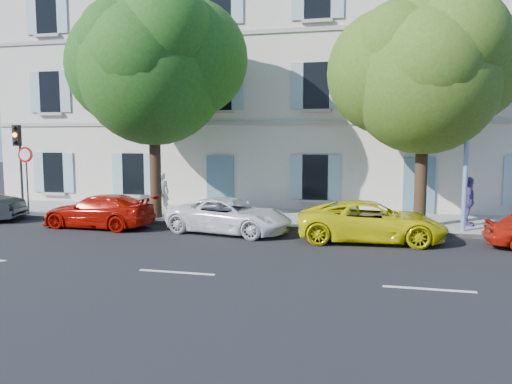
% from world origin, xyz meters
% --- Properties ---
extents(ground, '(90.00, 90.00, 0.00)m').
position_xyz_m(ground, '(0.00, 0.00, 0.00)').
color(ground, black).
extents(sidewalk, '(36.00, 4.50, 0.15)m').
position_xyz_m(sidewalk, '(0.00, 4.45, 0.07)').
color(sidewalk, '#A09E96').
rests_on(sidewalk, ground).
extents(kerb, '(36.00, 0.16, 0.16)m').
position_xyz_m(kerb, '(0.00, 2.28, 0.08)').
color(kerb, '#9E998E').
rests_on(kerb, ground).
extents(building, '(28.00, 7.00, 12.00)m').
position_xyz_m(building, '(0.00, 10.20, 6.00)').
color(building, beige).
rests_on(building, ground).
extents(car_red_coupe, '(4.36, 1.97, 1.24)m').
position_xyz_m(car_red_coupe, '(-5.24, 1.18, 0.62)').
color(car_red_coupe, '#A40E04').
rests_on(car_red_coupe, ground).
extents(car_white_coupe, '(4.74, 2.83, 1.23)m').
position_xyz_m(car_white_coupe, '(-0.19, 1.30, 0.62)').
color(car_white_coupe, white).
rests_on(car_white_coupe, ground).
extents(car_yellow_supercar, '(4.84, 2.45, 1.31)m').
position_xyz_m(car_yellow_supercar, '(4.69, 0.97, 0.66)').
color(car_yellow_supercar, '#D8D009').
rests_on(car_yellow_supercar, ground).
extents(tree_left, '(5.78, 5.78, 8.96)m').
position_xyz_m(tree_left, '(-3.79, 3.06, 5.91)').
color(tree_left, '#3A2819').
rests_on(tree_left, sidewalk).
extents(tree_right, '(5.31, 5.31, 8.18)m').
position_xyz_m(tree_right, '(6.38, 3.28, 5.40)').
color(tree_right, '#3A2819').
rests_on(tree_right, sidewalk).
extents(traffic_light, '(0.29, 0.42, 3.73)m').
position_xyz_m(traffic_light, '(-9.87, 2.77, 2.85)').
color(traffic_light, '#383A3D').
rests_on(traffic_light, sidewalk).
extents(road_sign, '(0.65, 0.11, 2.82)m').
position_xyz_m(road_sign, '(-9.40, 2.60, 2.18)').
color(road_sign, '#383A3D').
rests_on(road_sign, sidewalk).
extents(street_lamp, '(0.29, 1.73, 8.13)m').
position_xyz_m(street_lamp, '(7.78, 2.62, 4.75)').
color(street_lamp, '#7293BF').
rests_on(street_lamp, sidewalk).
extents(pedestrian_a, '(0.75, 0.65, 1.73)m').
position_xyz_m(pedestrian_a, '(-4.06, 4.23, 1.01)').
color(pedestrian_a, white).
rests_on(pedestrian_a, sidewalk).
extents(pedestrian_b, '(1.00, 0.96, 1.62)m').
position_xyz_m(pedestrian_b, '(-4.01, 3.65, 0.96)').
color(pedestrian_b, tan).
rests_on(pedestrian_b, sidewalk).
extents(pedestrian_c, '(0.60, 1.10, 1.79)m').
position_xyz_m(pedestrian_c, '(8.12, 3.87, 1.04)').
color(pedestrian_c, '#594884').
rests_on(pedestrian_c, sidewalk).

